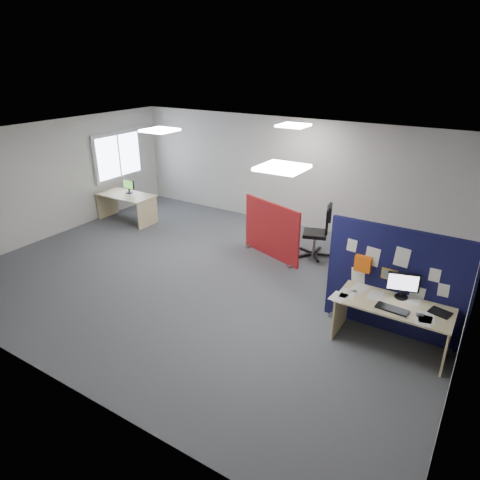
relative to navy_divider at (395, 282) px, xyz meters
The scene contains 19 objects.
floor 3.57m from the navy_divider, behind, with size 9.00×9.00×0.00m, color #53565B.
ceiling 3.92m from the navy_divider, behind, with size 9.00×7.00×0.02m, color white.
wall_back 4.92m from the navy_divider, 135.00° to the left, with size 9.00×0.02×2.70m, color silver.
wall_front 4.97m from the navy_divider, 134.43° to the right, with size 9.00×0.02×2.70m, color silver.
wall_left 7.98m from the navy_divider, behind, with size 0.02×7.00×2.70m, color silver.
wall_right 1.14m from the navy_divider, ahead, with size 0.02×7.00×2.70m, color silver.
window 8.17m from the navy_divider, 166.03° to the left, with size 0.06×1.70×1.30m.
ceiling_lights 3.66m from the navy_divider, 168.59° to the left, with size 4.10×4.10×0.04m.
navy_divider is the anchor object (origin of this frame).
main_desk 0.50m from the navy_divider, 72.18° to the right, with size 1.62×0.72×0.73m.
monitor_main 0.23m from the navy_divider, 45.26° to the right, with size 0.45×0.19×0.40m.
keyboard 0.60m from the navy_divider, 77.97° to the right, with size 0.45×0.18×0.03m, color black.
mouse 0.73m from the navy_divider, 47.55° to the right, with size 0.10×0.06×0.03m, color gray.
paper_tray 0.79m from the navy_divider, 22.48° to the right, with size 0.28×0.22×0.01m, color black.
red_divider 3.25m from the navy_divider, 153.26° to the left, with size 1.56×0.58×1.22m.
second_desk 7.29m from the navy_divider, 168.78° to the left, with size 1.52×0.76×0.73m.
monitor_second 7.31m from the navy_divider, 168.03° to the left, with size 0.40×0.18×0.36m.
office_chair 2.84m from the navy_divider, 134.58° to the left, with size 0.77×0.74×1.16m.
desk_papers 0.44m from the navy_divider, 98.11° to the right, with size 1.47×0.82×0.00m.
Camera 1 is at (4.49, -6.06, 4.04)m, focal length 32.00 mm.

